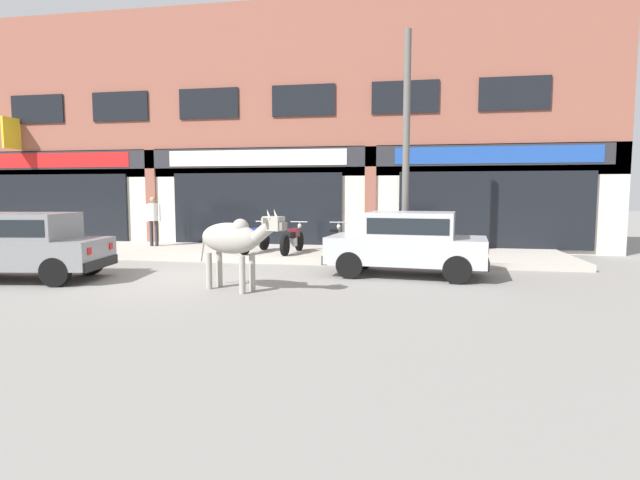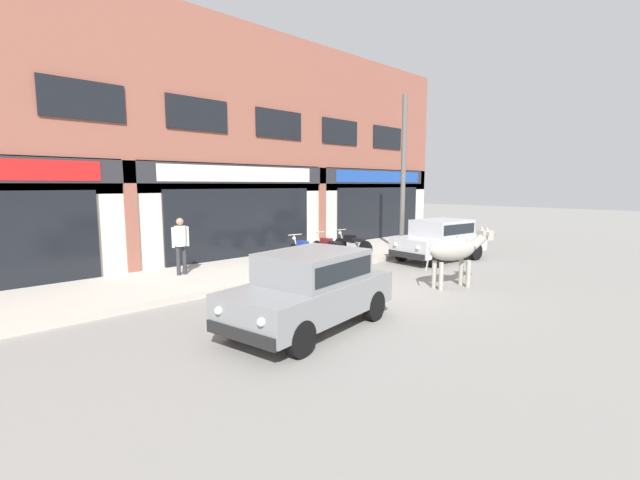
{
  "view_description": "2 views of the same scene",
  "coord_description": "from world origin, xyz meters",
  "px_view_note": "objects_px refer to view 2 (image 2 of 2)",
  "views": [
    {
      "loc": [
        5.09,
        -10.53,
        1.9
      ],
      "look_at": [
        3.01,
        1.0,
        0.78
      ],
      "focal_mm": 28.0,
      "sensor_mm": 36.0,
      "label": 1
    },
    {
      "loc": [
        -8.48,
        -6.86,
        2.7
      ],
      "look_at": [
        -0.82,
        1.0,
        1.27
      ],
      "focal_mm": 24.0,
      "sensor_mm": 36.0,
      "label": 2
    }
  ],
  "objects_px": {
    "motorcycle_0": "(305,251)",
    "motorcycle_2": "(353,244)",
    "car_0": "(311,286)",
    "motorcycle_1": "(329,247)",
    "utility_pole": "(403,174)",
    "pedestrian": "(181,240)",
    "car_1": "(440,238)",
    "cow": "(455,250)"
  },
  "relations": [
    {
      "from": "motorcycle_0",
      "to": "utility_pole",
      "type": "relative_size",
      "value": 0.31
    },
    {
      "from": "motorcycle_2",
      "to": "pedestrian",
      "type": "distance_m",
      "value": 6.17
    },
    {
      "from": "motorcycle_2",
      "to": "utility_pole",
      "type": "distance_m",
      "value": 3.27
    },
    {
      "from": "motorcycle_0",
      "to": "motorcycle_2",
      "type": "relative_size",
      "value": 1.0
    },
    {
      "from": "car_1",
      "to": "motorcycle_2",
      "type": "bearing_deg",
      "value": 131.13
    },
    {
      "from": "utility_pole",
      "to": "pedestrian",
      "type": "bearing_deg",
      "value": 167.3
    },
    {
      "from": "cow",
      "to": "motorcycle_2",
      "type": "xyz_separation_m",
      "value": [
        1.26,
        4.68,
        -0.45
      ]
    },
    {
      "from": "car_0",
      "to": "pedestrian",
      "type": "bearing_deg",
      "value": 88.79
    },
    {
      "from": "motorcycle_1",
      "to": "utility_pole",
      "type": "relative_size",
      "value": 0.31
    },
    {
      "from": "cow",
      "to": "car_0",
      "type": "height_order",
      "value": "cow"
    },
    {
      "from": "motorcycle_1",
      "to": "motorcycle_2",
      "type": "relative_size",
      "value": 1.0
    },
    {
      "from": "car_0",
      "to": "motorcycle_0",
      "type": "bearing_deg",
      "value": 48.89
    },
    {
      "from": "motorcycle_1",
      "to": "motorcycle_2",
      "type": "xyz_separation_m",
      "value": [
        1.22,
        -0.01,
        0.0
      ]
    },
    {
      "from": "car_1",
      "to": "utility_pole",
      "type": "relative_size",
      "value": 0.65
    },
    {
      "from": "pedestrian",
      "to": "car_1",
      "type": "bearing_deg",
      "value": -22.7
    },
    {
      "from": "motorcycle_2",
      "to": "utility_pole",
      "type": "xyz_separation_m",
      "value": [
        1.95,
        -0.75,
        2.51
      ]
    },
    {
      "from": "cow",
      "to": "motorcycle_0",
      "type": "relative_size",
      "value": 1.12
    },
    {
      "from": "motorcycle_1",
      "to": "pedestrian",
      "type": "height_order",
      "value": "pedestrian"
    },
    {
      "from": "cow",
      "to": "utility_pole",
      "type": "height_order",
      "value": "utility_pole"
    },
    {
      "from": "cow",
      "to": "utility_pole",
      "type": "xyz_separation_m",
      "value": [
        3.22,
        3.93,
        2.06
      ]
    },
    {
      "from": "pedestrian",
      "to": "utility_pole",
      "type": "distance_m",
      "value": 8.43
    },
    {
      "from": "car_0",
      "to": "motorcycle_1",
      "type": "xyz_separation_m",
      "value": [
        4.95,
        4.41,
        -0.25
      ]
    },
    {
      "from": "car_1",
      "to": "motorcycle_1",
      "type": "distance_m",
      "value": 4.02
    },
    {
      "from": "car_0",
      "to": "car_1",
      "type": "height_order",
      "value": "same"
    },
    {
      "from": "pedestrian",
      "to": "utility_pole",
      "type": "xyz_separation_m",
      "value": [
        8.01,
        -1.81,
        1.91
      ]
    },
    {
      "from": "motorcycle_0",
      "to": "motorcycle_2",
      "type": "distance_m",
      "value": 2.33
    },
    {
      "from": "cow",
      "to": "motorcycle_0",
      "type": "bearing_deg",
      "value": 102.84
    },
    {
      "from": "car_0",
      "to": "motorcycle_2",
      "type": "relative_size",
      "value": 2.08
    },
    {
      "from": "car_0",
      "to": "cow",
      "type": "bearing_deg",
      "value": -3.3
    },
    {
      "from": "car_1",
      "to": "pedestrian",
      "type": "distance_m",
      "value": 8.78
    },
    {
      "from": "car_1",
      "to": "motorcycle_2",
      "type": "height_order",
      "value": "car_1"
    },
    {
      "from": "motorcycle_0",
      "to": "cow",
      "type": "bearing_deg",
      "value": -77.16
    },
    {
      "from": "motorcycle_0",
      "to": "pedestrian",
      "type": "distance_m",
      "value": 3.92
    },
    {
      "from": "cow",
      "to": "motorcycle_2",
      "type": "relative_size",
      "value": 1.12
    },
    {
      "from": "cow",
      "to": "car_0",
      "type": "bearing_deg",
      "value": 176.7
    },
    {
      "from": "car_1",
      "to": "car_0",
      "type": "bearing_deg",
      "value": -165.89
    },
    {
      "from": "cow",
      "to": "pedestrian",
      "type": "distance_m",
      "value": 7.47
    },
    {
      "from": "car_1",
      "to": "cow",
      "type": "bearing_deg",
      "value": -144.6
    },
    {
      "from": "motorcycle_2",
      "to": "motorcycle_0",
      "type": "bearing_deg",
      "value": 179.99
    },
    {
      "from": "car_0",
      "to": "pedestrian",
      "type": "height_order",
      "value": "pedestrian"
    },
    {
      "from": "motorcycle_0",
      "to": "motorcycle_2",
      "type": "height_order",
      "value": "same"
    },
    {
      "from": "pedestrian",
      "to": "utility_pole",
      "type": "relative_size",
      "value": 0.28
    }
  ]
}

